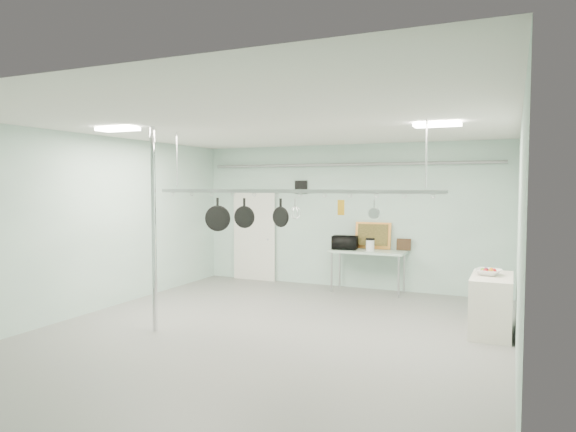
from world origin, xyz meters
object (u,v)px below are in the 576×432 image
at_px(microwave, 345,243).
at_px(skillet_mid, 244,213).
at_px(coffee_canister, 370,245).
at_px(prep_table, 368,254).
at_px(side_cabinet, 491,305).
at_px(chrome_pole, 154,230).
at_px(skillet_left, 218,215).
at_px(skillet_right, 281,212).
at_px(fruit_bowl, 488,272).
at_px(pot_rack, 288,189).

bearing_deg(microwave, skillet_mid, 71.57).
relative_size(coffee_canister, skillet_mid, 0.48).
height_order(prep_table, side_cabinet, prep_table).
height_order(prep_table, coffee_canister, coffee_canister).
height_order(chrome_pole, prep_table, chrome_pole).
distance_m(microwave, skillet_left, 3.56).
xyz_separation_m(side_cabinet, skillet_right, (-3.08, -1.10, 1.42)).
bearing_deg(skillet_mid, chrome_pole, -145.14).
bearing_deg(prep_table, side_cabinet, -40.79).
bearing_deg(fruit_bowl, microwave, 144.36).
xyz_separation_m(prep_table, side_cabinet, (2.55, -2.20, -0.38)).
relative_size(chrome_pole, pot_rack, 0.67).
bearing_deg(pot_rack, fruit_bowl, 21.28).
bearing_deg(skillet_left, pot_rack, -17.40).
distance_m(coffee_canister, skillet_right, 3.41).
relative_size(side_cabinet, skillet_left, 2.11).
height_order(chrome_pole, coffee_canister, chrome_pole).
bearing_deg(skillet_right, skillet_left, -164.92).
bearing_deg(fruit_bowl, skillet_left, -164.93).
bearing_deg(prep_table, fruit_bowl, -41.09).
xyz_separation_m(prep_table, fruit_bowl, (2.49, -2.17, 0.12)).
bearing_deg(skillet_right, fruit_bowl, 35.50).
bearing_deg(skillet_left, microwave, 52.65).
bearing_deg(chrome_pole, microwave, 66.72).
xyz_separation_m(side_cabinet, coffee_canister, (-2.49, 2.14, 0.57)).
relative_size(prep_table, microwave, 3.02).
bearing_deg(skillet_mid, skillet_left, 175.92).
xyz_separation_m(microwave, skillet_left, (-1.19, -3.28, 0.75)).
relative_size(pot_rack, skillet_left, 8.43).
height_order(chrome_pole, skillet_right, chrome_pole).
bearing_deg(coffee_canister, prep_table, 137.88).
xyz_separation_m(skillet_mid, skillet_right, (0.65, 0.00, 0.03)).
bearing_deg(fruit_bowl, side_cabinet, -24.91).
bearing_deg(side_cabinet, fruit_bowl, 155.09).
xyz_separation_m(chrome_pole, coffee_canister, (2.36, 4.14, -0.58)).
bearing_deg(prep_table, skillet_mid, -109.77).
bearing_deg(side_cabinet, microwave, 144.54).
height_order(pot_rack, fruit_bowl, pot_rack).
bearing_deg(pot_rack, skillet_right, 180.00).
distance_m(skillet_left, skillet_right, 1.16).
height_order(pot_rack, microwave, pot_rack).
bearing_deg(microwave, pot_rack, 85.15).
height_order(chrome_pole, microwave, chrome_pole).
xyz_separation_m(microwave, skillet_right, (-0.03, -3.28, 0.82)).
xyz_separation_m(pot_rack, fruit_bowl, (2.89, 1.13, -1.28)).
distance_m(prep_table, fruit_bowl, 3.31).
bearing_deg(microwave, fruit_bowl, 137.69).
bearing_deg(prep_table, chrome_pole, -118.71).
height_order(side_cabinet, skillet_mid, skillet_mid).
height_order(microwave, skillet_left, skillet_left).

